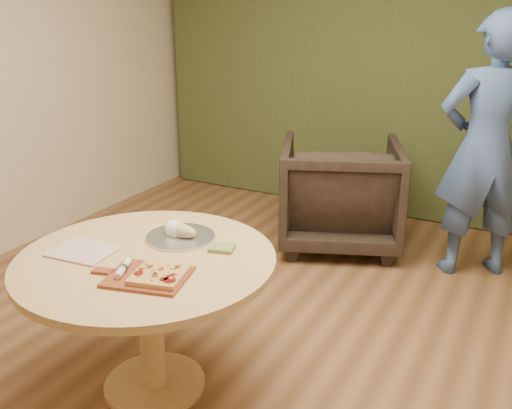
{
  "coord_description": "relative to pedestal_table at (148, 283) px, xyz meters",
  "views": [
    {
      "loc": [
        1.24,
        -2.19,
        1.92
      ],
      "look_at": [
        -0.07,
        0.25,
        0.92
      ],
      "focal_mm": 40.0,
      "sensor_mm": 36.0,
      "label": 1
    }
  ],
  "objects": [
    {
      "name": "flatbread_pizza",
      "position": [
        0.21,
        -0.17,
        0.17
      ],
      "size": [
        0.27,
        0.27,
        0.04
      ],
      "rotation": [
        0.0,
        0.0,
        0.24
      ],
      "color": "tan",
      "rests_on": "pizza_paddle"
    },
    {
      "name": "armchair",
      "position": [
        0.19,
        2.21,
        -0.13
      ],
      "size": [
        1.19,
        1.16,
        0.96
      ],
      "primitive_type": "imported",
      "rotation": [
        0.0,
        0.0,
        3.53
      ],
      "color": "black",
      "rests_on": "ground"
    },
    {
      "name": "cutlery_roll",
      "position": [
        0.03,
        -0.19,
        0.17
      ],
      "size": [
        0.1,
        0.19,
        0.03
      ],
      "rotation": [
        0.0,
        0.0,
        0.39
      ],
      "color": "white",
      "rests_on": "pizza_paddle"
    },
    {
      "name": "bread_roll",
      "position": [
        0.01,
        0.26,
        0.18
      ],
      "size": [
        0.19,
        0.09,
        0.09
      ],
      "color": "tan",
      "rests_on": "serving_tray"
    },
    {
      "name": "pedestal_table",
      "position": [
        0.0,
        0.0,
        0.0
      ],
      "size": [
        1.26,
        1.26,
        0.75
      ],
      "rotation": [
        0.0,
        0.0,
        0.15
      ],
      "color": "tan",
      "rests_on": "ground"
    },
    {
      "name": "serving_tray",
      "position": [
        0.02,
        0.26,
        0.15
      ],
      "size": [
        0.36,
        0.36,
        0.02
      ],
      "color": "silver",
      "rests_on": "pedestal_table"
    },
    {
      "name": "curtain",
      "position": [
        0.41,
        3.14,
        0.79
      ],
      "size": [
        4.8,
        0.14,
        2.78
      ],
      "primitive_type": "cube",
      "color": "#323D1B",
      "rests_on": "ground"
    },
    {
      "name": "pizza_paddle",
      "position": [
        0.14,
        -0.18,
        0.15
      ],
      "size": [
        0.47,
        0.36,
        0.01
      ],
      "rotation": [
        0.0,
        0.0,
        0.24
      ],
      "color": "brown",
      "rests_on": "pedestal_table"
    },
    {
      "name": "newspaper",
      "position": [
        -0.3,
        -0.1,
        0.15
      ],
      "size": [
        0.32,
        0.27,
        0.01
      ],
      "primitive_type": "cube",
      "rotation": [
        0.0,
        0.0,
        0.08
      ],
      "color": "white",
      "rests_on": "pedestal_table"
    },
    {
      "name": "room_shell",
      "position": [
        0.41,
        0.24,
        0.79
      ],
      "size": [
        5.04,
        6.04,
        2.84
      ],
      "color": "brown",
      "rests_on": "ground"
    },
    {
      "name": "green_packet",
      "position": [
        0.28,
        0.24,
        0.15
      ],
      "size": [
        0.14,
        0.13,
        0.02
      ],
      "primitive_type": "cube",
      "rotation": [
        0.0,
        0.0,
        0.26
      ],
      "color": "#576A2F",
      "rests_on": "pedestal_table"
    },
    {
      "name": "person_standing",
      "position": [
        1.23,
        2.21,
        0.33
      ],
      "size": [
        0.82,
        0.74,
        1.87
      ],
      "primitive_type": "imported",
      "rotation": [
        0.0,
        0.0,
        3.69
      ],
      "color": "#3D5B93",
      "rests_on": "ground"
    }
  ]
}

